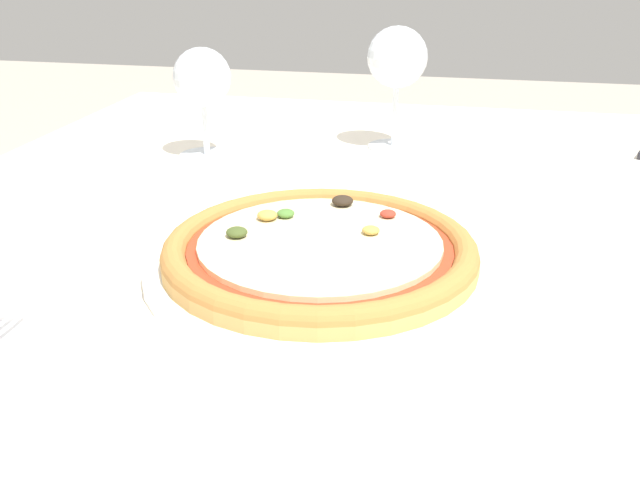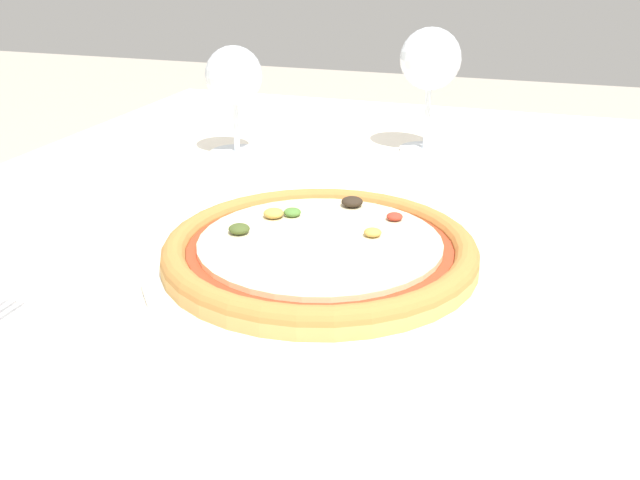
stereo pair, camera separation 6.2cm
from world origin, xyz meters
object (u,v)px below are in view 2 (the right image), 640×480
at_px(pizza_plate, 320,253).
at_px(wine_glass_far_left, 430,63).
at_px(wine_glass_far_right, 234,79).
at_px(dining_table, 415,311).

relative_size(pizza_plate, wine_glass_far_left, 1.86).
height_order(pizza_plate, wine_glass_far_right, wine_glass_far_right).
xyz_separation_m(dining_table, wine_glass_far_left, (-0.05, 0.30, 0.21)).
xyz_separation_m(dining_table, wine_glass_far_right, (-0.29, 0.21, 0.19)).
distance_m(dining_table, wine_glass_far_left, 0.37).
relative_size(dining_table, wine_glass_far_left, 7.09).
height_order(dining_table, wine_glass_far_left, wine_glass_far_left).
xyz_separation_m(pizza_plate, wine_glass_far_left, (0.02, 0.41, 0.10)).
distance_m(pizza_plate, wine_glass_far_left, 0.42).
bearing_deg(dining_table, pizza_plate, -122.80).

